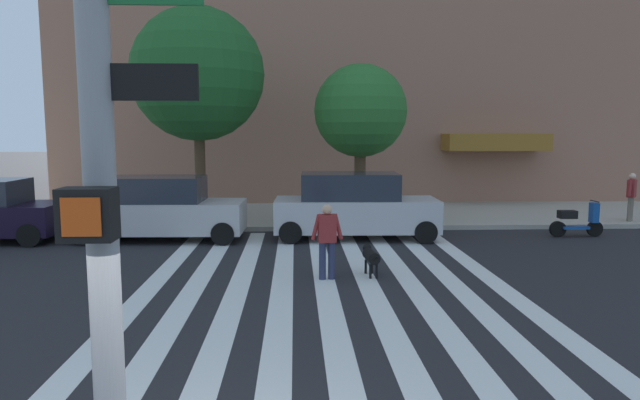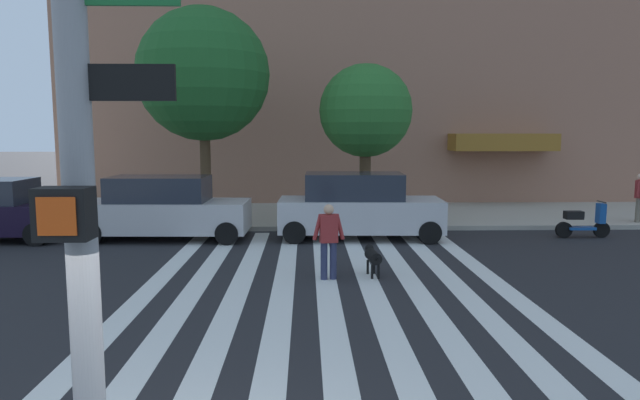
# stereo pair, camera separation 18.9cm
# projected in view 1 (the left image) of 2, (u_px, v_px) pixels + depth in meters

# --- Properties ---
(ground_plane) EXTENTS (160.00, 160.00, 0.00)m
(ground_plane) POSITION_uv_depth(u_px,v_px,m) (256.00, 296.00, 10.92)
(ground_plane) COLOR #232326
(sidewalk_far) EXTENTS (80.00, 6.00, 0.15)m
(sidewalk_far) POSITION_uv_depth(u_px,v_px,m) (275.00, 215.00, 20.95)
(sidewalk_far) COLOR #A59E8E
(sidewalk_far) RESTS_ON ground_plane
(crosswalk_stripes) EXTENTS (7.65, 13.64, 0.01)m
(crosswalk_stripes) POSITION_uv_depth(u_px,v_px,m) (327.00, 295.00, 10.98)
(crosswalk_stripes) COLOR silver
(crosswalk_stripes) RESTS_ON ground_plane
(traffic_light_pole) EXTENTS (0.74, 0.46, 5.80)m
(traffic_light_pole) POSITION_uv_depth(u_px,v_px,m) (92.00, 68.00, 3.00)
(traffic_light_pole) COLOR gray
(traffic_light_pole) RESTS_ON sidewalk_near
(parked_car_behind_first) EXTENTS (4.87, 2.02, 1.88)m
(parked_car_behind_first) POSITION_uv_depth(u_px,v_px,m) (160.00, 209.00, 16.48)
(parked_car_behind_first) COLOR #B9B6B6
(parked_car_behind_first) RESTS_ON ground_plane
(parked_car_third_in_line) EXTENTS (4.87, 2.03, 1.96)m
(parked_car_third_in_line) POSITION_uv_depth(u_px,v_px,m) (354.00, 207.00, 16.73)
(parked_car_third_in_line) COLOR #B8B7B9
(parked_car_third_in_line) RESTS_ON ground_plane
(parked_scooter) EXTENTS (1.63, 0.50, 1.11)m
(parked_scooter) POSITION_uv_depth(u_px,v_px,m) (577.00, 221.00, 17.01)
(parked_scooter) COLOR black
(parked_scooter) RESTS_ON ground_plane
(street_tree_nearest) EXTENTS (4.41, 4.41, 7.12)m
(street_tree_nearest) POSITION_uv_depth(u_px,v_px,m) (198.00, 75.00, 18.55)
(street_tree_nearest) COLOR #4C3823
(street_tree_nearest) RESTS_ON sidewalk_far
(street_tree_middle) EXTENTS (3.13, 3.13, 5.30)m
(street_tree_middle) POSITION_uv_depth(u_px,v_px,m) (361.00, 112.00, 18.88)
(street_tree_middle) COLOR #4C3823
(street_tree_middle) RESTS_ON sidewalk_far
(pedestrian_dog_walker) EXTENTS (0.71, 0.28, 1.64)m
(pedestrian_dog_walker) POSITION_uv_depth(u_px,v_px,m) (327.00, 237.00, 12.04)
(pedestrian_dog_walker) COLOR #282D4C
(pedestrian_dog_walker) RESTS_ON ground_plane
(dog_on_leash) EXTENTS (0.33, 1.02, 0.65)m
(dog_on_leash) POSITION_uv_depth(u_px,v_px,m) (371.00, 256.00, 12.43)
(dog_on_leash) COLOR black
(dog_on_leash) RESTS_ON ground_plane
(pedestrian_bystander) EXTENTS (0.54, 0.58, 1.64)m
(pedestrian_bystander) POSITION_uv_depth(u_px,v_px,m) (631.00, 194.00, 19.02)
(pedestrian_bystander) COLOR #6B6051
(pedestrian_bystander) RESTS_ON sidewalk_far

